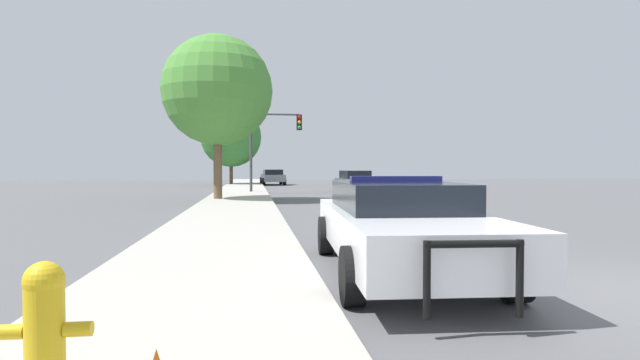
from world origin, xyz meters
The scene contains 9 objects.
ground_plane centered at (0.00, 0.00, 0.00)m, with size 110.00×110.00×0.00m, color #565659.
sidewalk_left centered at (-5.10, 0.00, 0.07)m, with size 3.00×110.00×0.13m.
police_car centered at (-2.35, 1.56, 0.71)m, with size 2.31×5.52×1.40m.
fire_hydrant centered at (-5.71, -2.24, 0.57)m, with size 0.55×0.24×0.83m.
traffic_light centered at (-3.30, 23.71, 3.39)m, with size 3.04×0.35×4.63m.
car_background_oncoming centered at (1.86, 24.67, 0.71)m, with size 2.13×4.32×1.33m.
car_background_distant centered at (-2.69, 38.29, 0.72)m, with size 2.18×4.61×1.34m.
tree_sidewalk_far centered at (-6.25, 37.94, 4.15)m, with size 5.16×5.16×6.60m.
tree_sidewalk_mid centered at (-5.98, 17.24, 4.95)m, with size 4.90×4.90×7.28m.
Camera 1 is at (-4.46, -5.43, 1.52)m, focal length 28.00 mm.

